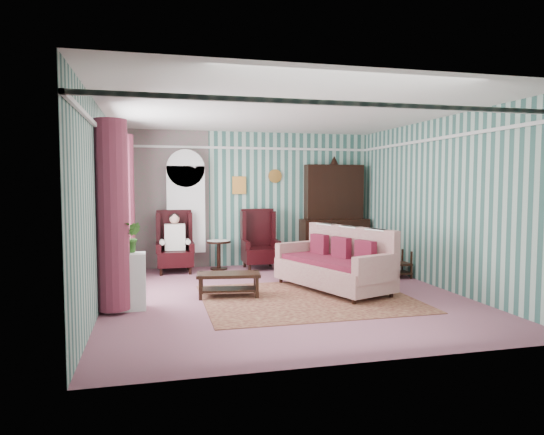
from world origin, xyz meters
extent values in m
plane|color=#915465|center=(0.00, 0.00, 0.00)|extent=(6.00, 6.00, 0.00)
cube|color=#335E55|center=(0.00, 3.00, 1.45)|extent=(5.50, 0.02, 2.90)
cube|color=#335E55|center=(0.00, -3.00, 1.45)|extent=(5.50, 0.02, 2.90)
cube|color=#335E55|center=(-2.75, 0.00, 1.45)|extent=(0.02, 6.00, 2.90)
cube|color=#335E55|center=(2.75, 0.00, 1.45)|extent=(0.02, 6.00, 2.90)
cube|color=white|center=(0.00, 0.00, 2.90)|extent=(5.50, 6.00, 0.02)
cube|color=#924A64|center=(-1.80, 2.99, 1.45)|extent=(1.90, 0.01, 2.90)
cube|color=silver|center=(0.00, 0.00, 2.55)|extent=(5.50, 6.00, 0.05)
cube|color=white|center=(-2.72, 0.60, 1.55)|extent=(0.04, 1.50, 1.90)
cylinder|color=brown|center=(-2.55, -0.45, 1.35)|extent=(0.44, 0.44, 2.60)
cylinder|color=brown|center=(-2.55, 1.65, 1.35)|extent=(0.44, 0.44, 2.60)
cube|color=#B26C2F|center=(-0.20, 2.97, 1.75)|extent=(0.30, 0.03, 0.38)
cube|color=white|center=(-1.35, 2.84, 1.12)|extent=(0.80, 0.28, 2.24)
cube|color=black|center=(1.90, 2.72, 1.18)|extent=(1.50, 0.56, 2.36)
cube|color=black|center=(-1.60, 2.45, 0.62)|extent=(0.76, 0.80, 1.25)
cube|color=black|center=(0.15, 2.45, 0.62)|extent=(0.76, 0.80, 1.25)
cylinder|color=black|center=(-0.70, 2.60, 0.30)|extent=(0.50, 0.50, 0.60)
cube|color=black|center=(2.47, 0.90, 0.27)|extent=(0.45, 0.38, 0.54)
cube|color=white|center=(-2.40, -0.30, 0.40)|extent=(0.55, 0.35, 0.80)
cube|color=#53221B|center=(0.30, -0.30, 0.01)|extent=(3.20, 2.60, 0.01)
cube|color=beige|center=(0.90, 0.20, 0.49)|extent=(1.63, 2.33, 0.99)
cube|color=#BFAF94|center=(1.34, 1.50, 0.50)|extent=(0.94, 0.88, 0.99)
cube|color=black|center=(-0.87, 0.12, 0.19)|extent=(1.04, 0.59, 0.38)
imported|color=#1E4917|center=(-2.44, -0.41, 1.03)|extent=(0.51, 0.48, 0.46)
imported|color=#1F541A|center=(-2.31, -0.20, 1.02)|extent=(0.25, 0.20, 0.43)
imported|color=#1B561E|center=(-2.48, -0.18, 0.98)|extent=(0.24, 0.24, 0.35)
camera|label=1|loc=(-1.99, -7.37, 1.78)|focal=32.00mm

